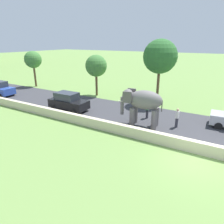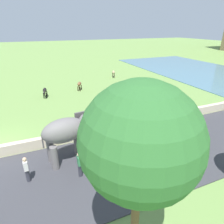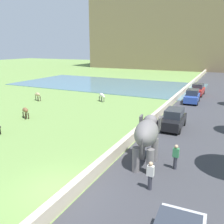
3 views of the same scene
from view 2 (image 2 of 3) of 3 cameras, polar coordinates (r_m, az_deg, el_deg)
The scene contains 11 objects.
barrier_wall at distance 21.14m, azimuth 24.56°, elevation 0.46°, with size 0.40×110.00×0.78m, color beige.
lake at distance 42.03m, azimuth 24.24°, elevation 10.82°, with size 36.00×18.00×0.08m, color slate.
elephant at distance 12.31m, azimuth -12.59°, elevation -5.77°, with size 1.76×3.55×2.99m.
person_beside_elephant at distance 11.52m, azimuth -9.36°, elevation -14.75°, with size 0.36×0.22×1.63m.
person_trailing at distance 11.99m, azimuth -23.57°, elevation -14.98°, with size 0.36×0.22×1.63m.
car_black at distance 15.85m, azimuth 16.58°, elevation -3.87°, with size 1.81×4.01×1.80m.
cow_brown at distance 26.81m, azimuth -9.43°, elevation 7.98°, with size 1.38×0.94×1.15m.
cow_white at distance 28.12m, azimuth 13.63°, elevation 8.37°, with size 1.34×1.05×1.15m.
cow_tan at distance 33.42m, azimuth 0.42°, elevation 11.41°, with size 1.41×0.82×1.15m.
cow_black at distance 25.00m, azimuth -18.95°, elevation 5.85°, with size 1.42×0.66×1.15m.
tree_mid at distance 5.57m, azimuth 8.17°, elevation -8.55°, with size 3.50×3.50×6.80m.
Camera 2 is at (14.05, 3.02, 7.98)m, focal length 31.48 mm.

